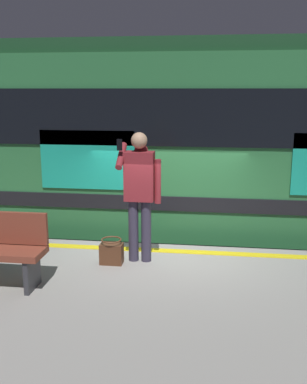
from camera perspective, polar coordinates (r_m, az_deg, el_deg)
The scene contains 8 objects.
ground_plane at distance 7.57m, azimuth 1.36°, elevation -14.50°, with size 23.77×23.77×0.00m, color #3D3D3F.
platform at distance 5.60m, azimuth -0.96°, elevation -18.57°, with size 14.85×3.92×1.11m, color gray.
safety_line at distance 6.85m, azimuth 1.13°, elevation -7.36°, with size 14.56×0.16×0.01m, color yellow.
track_rail_near at distance 8.62m, azimuth 2.27°, elevation -10.38°, with size 19.31×0.08×0.16m, color slate.
track_rail_far at distance 9.95m, azimuth 3.07°, elevation -7.15°, with size 19.31×0.08×0.16m, color slate.
train_carriage at distance 8.65m, azimuth 7.46°, elevation 6.88°, with size 11.56×2.92×4.12m.
passenger at distance 6.19m, azimuth -1.73°, elevation 0.70°, with size 0.57×0.55×1.81m.
handbag at distance 6.35m, azimuth -5.29°, elevation -7.57°, with size 0.31×0.28×0.36m.
Camera 1 is at (-0.73, 6.69, 3.47)m, focal length 42.45 mm.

